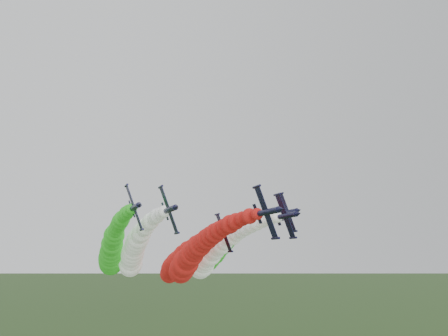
# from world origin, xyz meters

# --- Properties ---
(jet_lead) EXTENTS (11.21, 77.79, 19.91)m
(jet_lead) POSITION_xyz_m (2.33, 34.90, 34.89)
(jet_lead) COLOR black
(jet_lead) RESTS_ON ground
(jet_inner_left) EXTENTS (10.98, 77.55, 19.67)m
(jet_inner_left) POSITION_xyz_m (-10.92, 48.30, 36.50)
(jet_inner_left) COLOR black
(jet_inner_left) RESTS_ON ground
(jet_inner_right) EXTENTS (11.28, 77.86, 19.98)m
(jet_inner_right) POSITION_xyz_m (12.64, 46.84, 35.49)
(jet_inner_right) COLOR black
(jet_inner_right) RESTS_ON ground
(jet_outer_left) EXTENTS (11.45, 78.03, 20.15)m
(jet_outer_left) POSITION_xyz_m (-16.06, 56.93, 36.85)
(jet_outer_left) COLOR black
(jet_outer_left) RESTS_ON ground
(jet_outer_right) EXTENTS (11.13, 77.71, 19.83)m
(jet_outer_right) POSITION_xyz_m (19.71, 58.16, 37.58)
(jet_outer_right) COLOR black
(jet_outer_right) RESTS_ON ground
(jet_trail) EXTENTS (11.04, 77.62, 19.73)m
(jet_trail) POSITION_xyz_m (6.99, 65.78, 33.09)
(jet_trail) COLOR black
(jet_trail) RESTS_ON ground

